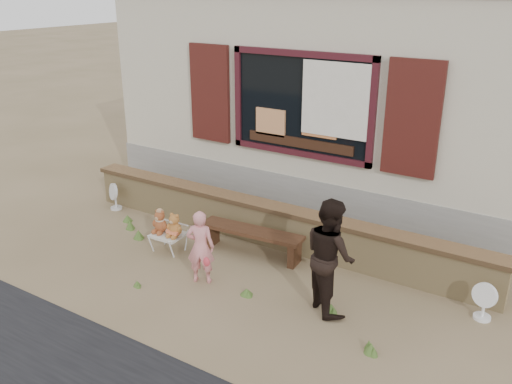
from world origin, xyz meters
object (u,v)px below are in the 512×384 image
Objects in this scene: bench at (252,236)px; folding_chair at (168,235)px; teddy_bear_left at (160,221)px; teddy_bear_right at (175,225)px; adult at (330,255)px; child at (201,247)px.

bench is 1.28m from folding_chair.
folding_chair is 0.26m from teddy_bear_left.
teddy_bear_right is 0.25× the size of adult.
bench is 1.10× the size of adult.
adult is at bearing -4.39° from folding_chair.
child is at bearing -30.47° from teddy_bear_right.
teddy_bear_left is 1.21m from child.
teddy_bear_left is 2.89m from adult.
child is at bearing -23.72° from teddy_bear_left.
adult is at bearing -4.63° from teddy_bear_right.
teddy_bear_left is 0.35× the size of child.
teddy_bear_right is at bearing 36.56° from adult.
bench is 1.07m from child.
folding_chair is 1.11m from child.
teddy_bear_right is 0.96m from child.
adult is (2.60, -0.13, 0.27)m from teddy_bear_right.
teddy_bear_left is (-0.14, -0.00, 0.21)m from folding_chair.
child is (0.84, -0.46, 0.05)m from teddy_bear_right.
teddy_bear_right is (-1.00, -0.58, 0.17)m from bench.
adult is (2.74, -0.12, 0.48)m from folding_chair.
folding_chair is 2.78m from adult.
teddy_bear_left is 0.99× the size of teddy_bear_right.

